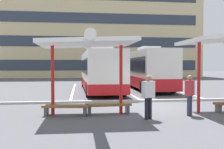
% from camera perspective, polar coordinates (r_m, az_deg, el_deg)
% --- Properties ---
extents(ground_plane, '(160.00, 160.00, 0.00)m').
position_cam_1_polar(ground_plane, '(13.22, 8.94, -7.06)').
color(ground_plane, '#515156').
extents(terminal_building, '(35.88, 11.62, 22.35)m').
position_cam_1_polar(terminal_building, '(49.76, -2.83, 10.94)').
color(terminal_building, '#D1BC8C').
rests_on(terminal_building, ground).
extents(coach_bus_0, '(2.88, 11.65, 3.47)m').
position_cam_1_polar(coach_bus_0, '(21.18, -2.75, 0.73)').
color(coach_bus_0, silver).
rests_on(coach_bus_0, ground).
extents(coach_bus_1, '(2.76, 12.05, 3.64)m').
position_cam_1_polar(coach_bus_1, '(23.63, 7.21, 1.00)').
color(coach_bus_1, silver).
rests_on(coach_bus_1, ground).
extents(lane_stripe_0, '(0.16, 14.00, 0.01)m').
position_cam_1_polar(lane_stripe_0, '(22.25, -8.52, -3.37)').
color(lane_stripe_0, white).
rests_on(lane_stripe_0, ground).
extents(lane_stripe_1, '(0.16, 14.00, 0.01)m').
position_cam_1_polar(lane_stripe_1, '(22.54, 2.19, -3.28)').
color(lane_stripe_1, white).
rests_on(lane_stripe_1, ground).
extents(lane_stripe_2, '(0.16, 14.00, 0.01)m').
position_cam_1_polar(lane_stripe_2, '(23.57, 12.29, -3.09)').
color(lane_stripe_2, white).
rests_on(lane_stripe_2, ground).
extents(waiting_shelter_0, '(3.87, 4.98, 3.17)m').
position_cam_1_polar(waiting_shelter_0, '(10.64, -5.45, 6.69)').
color(waiting_shelter_0, red).
rests_on(waiting_shelter_0, ground).
extents(bench_0, '(1.94, 0.67, 0.45)m').
position_cam_1_polar(bench_0, '(10.88, -10.21, -7.20)').
color(bench_0, brown).
rests_on(bench_0, ground).
extents(bench_1, '(1.98, 0.57, 0.45)m').
position_cam_1_polar(bench_1, '(11.09, -0.76, -6.99)').
color(bench_1, brown).
rests_on(bench_1, ground).
extents(platform_kerb, '(44.00, 0.24, 0.12)m').
position_cam_1_polar(platform_kerb, '(14.92, 7.04, -5.78)').
color(platform_kerb, '#ADADA8').
rests_on(platform_kerb, ground).
extents(waiting_passenger_0, '(0.51, 0.49, 1.68)m').
position_cam_1_polar(waiting_passenger_0, '(11.13, 16.79, -3.76)').
color(waiting_passenger_0, '#33384C').
rests_on(waiting_passenger_0, ground).
extents(waiting_passenger_1, '(0.54, 0.40, 1.71)m').
position_cam_1_polar(waiting_passenger_1, '(10.01, 8.03, -4.24)').
color(waiting_passenger_1, black).
rests_on(waiting_passenger_1, ground).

